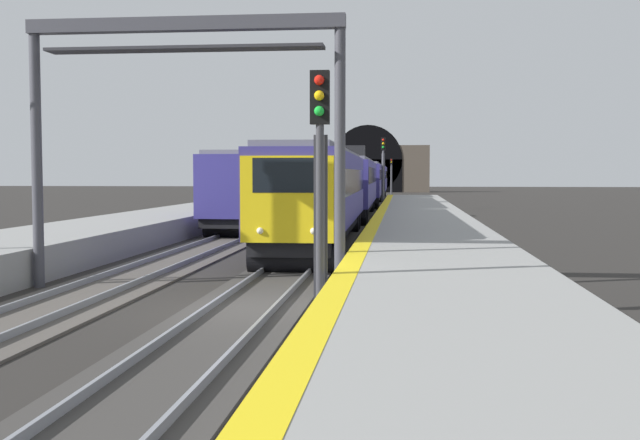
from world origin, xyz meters
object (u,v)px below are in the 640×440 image
railway_signal_far (391,174)px  overhead_signal_gantry (184,86)px  train_main_approaching (360,182)px  railway_signal_mid (383,167)px  train_adjacent_platform (289,183)px  railway_signal_near (320,172)px

railway_signal_far → overhead_signal_gantry: overhead_signal_gantry is taller
train_main_approaching → railway_signal_mid: railway_signal_mid is taller
train_main_approaching → train_adjacent_platform: (-10.21, 4.32, 0.02)m
railway_signal_far → overhead_signal_gantry: (-89.31, 3.99, 2.30)m
railway_signal_mid → railway_signal_near: bearing=0.0°
train_main_approaching → overhead_signal_gantry: (-43.42, 2.16, 2.96)m
train_adjacent_platform → overhead_signal_gantry: bearing=-174.8°
railway_signal_near → railway_signal_far: size_ratio=1.00×
railway_signal_near → railway_signal_mid: 48.72m
train_adjacent_platform → railway_signal_far: railway_signal_far is taller
train_main_approaching → railway_signal_mid: (0.95, -1.82, 1.24)m
railway_signal_mid → overhead_signal_gantry: size_ratio=0.72×
train_adjacent_platform → overhead_signal_gantry: overhead_signal_gantry is taller
train_adjacent_platform → overhead_signal_gantry: size_ratio=4.50×
train_main_approaching → railway_signal_mid: bearing=116.7°
railway_signal_mid → train_main_approaching: bearing=-62.6°
train_main_approaching → overhead_signal_gantry: overhead_signal_gantry is taller
railway_signal_mid → railway_signal_far: size_ratio=1.18×
train_main_approaching → railway_signal_far: railway_signal_far is taller
train_main_approaching → railway_signal_far: 45.93m
railway_signal_near → overhead_signal_gantry: overhead_signal_gantry is taller
train_main_approaching → railway_signal_far: size_ratio=16.26×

